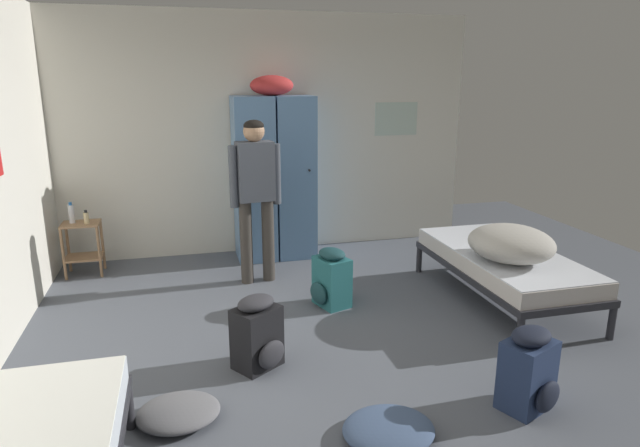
# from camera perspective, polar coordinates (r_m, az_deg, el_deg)

# --- Properties ---
(ground_plane) EXTENTS (8.58, 8.58, 0.00)m
(ground_plane) POSITION_cam_1_polar(r_m,az_deg,el_deg) (4.33, 0.90, -13.13)
(ground_plane) COLOR #565B66
(room_backdrop) EXTENTS (4.89, 5.42, 2.77)m
(room_backdrop) POSITION_cam_1_polar(r_m,az_deg,el_deg) (5.02, -17.20, 6.84)
(room_backdrop) COLOR silver
(room_backdrop) RESTS_ON ground_plane
(locker_bank) EXTENTS (0.90, 0.55, 2.07)m
(locker_bank) POSITION_cam_1_polar(r_m,az_deg,el_deg) (6.26, -4.84, 5.12)
(locker_bank) COLOR #5B84B2
(locker_bank) RESTS_ON ground_plane
(shelf_unit) EXTENTS (0.38, 0.30, 0.57)m
(shelf_unit) POSITION_cam_1_polar(r_m,az_deg,el_deg) (6.29, -23.61, -1.92)
(shelf_unit) COLOR #99704C
(shelf_unit) RESTS_ON ground_plane
(bed_right) EXTENTS (0.90, 1.90, 0.49)m
(bed_right) POSITION_cam_1_polar(r_m,az_deg,el_deg) (5.35, 18.67, -3.89)
(bed_right) COLOR #28282D
(bed_right) RESTS_ON ground_plane
(bedding_heap) EXTENTS (0.72, 0.79, 0.30)m
(bedding_heap) POSITION_cam_1_polar(r_m,az_deg,el_deg) (5.05, 19.39, -1.96)
(bedding_heap) COLOR #B7B2A8
(bedding_heap) RESTS_ON bed_right
(person_traveler) EXTENTS (0.52, 0.25, 1.65)m
(person_traveler) POSITION_cam_1_polar(r_m,az_deg,el_deg) (5.45, -6.77, 3.86)
(person_traveler) COLOR #3D3833
(person_traveler) RESTS_ON ground_plane
(water_bottle) EXTENTS (0.06, 0.06, 0.22)m
(water_bottle) POSITION_cam_1_polar(r_m,az_deg,el_deg) (6.24, -24.62, 0.95)
(water_bottle) COLOR white
(water_bottle) RESTS_ON shelf_unit
(lotion_bottle) EXTENTS (0.05, 0.05, 0.14)m
(lotion_bottle) POSITION_cam_1_polar(r_m,az_deg,el_deg) (6.17, -23.31, 0.57)
(lotion_bottle) COLOR beige
(lotion_bottle) RESTS_ON shelf_unit
(backpack_teal) EXTENTS (0.39, 0.38, 0.55)m
(backpack_teal) POSITION_cam_1_polar(r_m,az_deg,el_deg) (5.01, 1.16, -5.82)
(backpack_teal) COLOR #23666B
(backpack_teal) RESTS_ON ground_plane
(backpack_black) EXTENTS (0.41, 0.41, 0.55)m
(backpack_black) POSITION_cam_1_polar(r_m,az_deg,el_deg) (4.02, -6.54, -11.44)
(backpack_black) COLOR black
(backpack_black) RESTS_ON ground_plane
(backpack_navy) EXTENTS (0.39, 0.40, 0.55)m
(backpack_navy) POSITION_cam_1_polar(r_m,az_deg,el_deg) (3.78, 21.07, -14.26)
(backpack_navy) COLOR navy
(backpack_navy) RESTS_ON ground_plane
(clothes_pile_grey) EXTENTS (0.51, 0.45, 0.11)m
(clothes_pile_grey) POSITION_cam_1_polar(r_m,az_deg,el_deg) (3.65, -14.60, -18.60)
(clothes_pile_grey) COLOR slate
(clothes_pile_grey) RESTS_ON ground_plane
(clothes_pile_denim) EXTENTS (0.55, 0.49, 0.11)m
(clothes_pile_denim) POSITION_cam_1_polar(r_m,az_deg,el_deg) (3.43, 7.20, -20.65)
(clothes_pile_denim) COLOR #42567A
(clothes_pile_denim) RESTS_ON ground_plane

